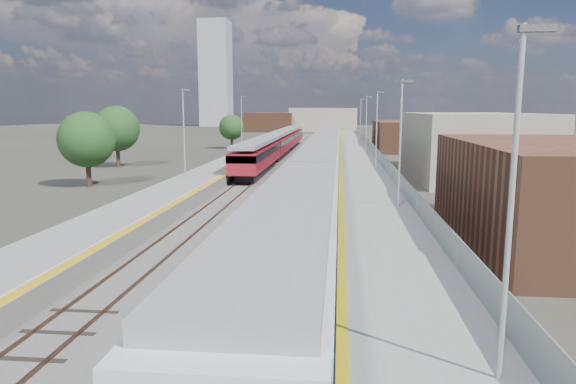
# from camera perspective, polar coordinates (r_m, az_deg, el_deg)

# --- Properties ---
(ground) EXTENTS (320.00, 320.00, 0.00)m
(ground) POSITION_cam_1_polar(r_m,az_deg,el_deg) (59.33, 2.77, 2.61)
(ground) COLOR #47443A
(ground) RESTS_ON ground
(ballast_bed) EXTENTS (10.50, 155.00, 0.06)m
(ballast_bed) POSITION_cam_1_polar(r_m,az_deg,el_deg) (61.96, 0.81, 2.93)
(ballast_bed) COLOR #565451
(ballast_bed) RESTS_ON ground
(tracks) EXTENTS (8.96, 160.00, 0.17)m
(tracks) POSITION_cam_1_polar(r_m,az_deg,el_deg) (63.57, 1.48, 3.16)
(tracks) COLOR #4C3323
(tracks) RESTS_ON ground
(platform_right) EXTENTS (4.70, 155.00, 8.52)m
(platform_right) POSITION_cam_1_polar(r_m,az_deg,el_deg) (61.72, 7.81, 3.30)
(platform_right) COLOR slate
(platform_right) RESTS_ON ground
(platform_left) EXTENTS (4.30, 155.00, 8.52)m
(platform_left) POSITION_cam_1_polar(r_m,az_deg,el_deg) (62.85, -5.39, 3.43)
(platform_left) COLOR slate
(platform_left) RESTS_ON ground
(buildings) EXTENTS (72.00, 185.50, 40.00)m
(buildings) POSITION_cam_1_polar(r_m,az_deg,el_deg) (149.01, -2.47, 10.74)
(buildings) COLOR brown
(buildings) RESTS_ON ground
(green_train) EXTENTS (3.06, 85.13, 3.37)m
(green_train) POSITION_cam_1_polar(r_m,az_deg,el_deg) (48.45, 3.91, 3.93)
(green_train) COLOR black
(green_train) RESTS_ON ground
(red_train) EXTENTS (2.74, 55.60, 3.46)m
(red_train) POSITION_cam_1_polar(r_m,az_deg,el_deg) (72.35, -1.05, 5.45)
(red_train) COLOR black
(red_train) RESTS_ON ground
(tree_a) EXTENTS (4.89, 4.89, 6.63)m
(tree_a) POSITION_cam_1_polar(r_m,az_deg,el_deg) (48.49, -21.48, 5.44)
(tree_a) COLOR #382619
(tree_a) RESTS_ON ground
(tree_b) EXTENTS (5.30, 5.30, 7.19)m
(tree_b) POSITION_cam_1_polar(r_m,az_deg,el_deg) (63.71, -18.51, 6.69)
(tree_b) COLOR #382619
(tree_b) RESTS_ON ground
(tree_c) EXTENTS (4.31, 4.31, 5.84)m
(tree_c) POSITION_cam_1_polar(r_m,az_deg,el_deg) (89.01, -6.29, 7.16)
(tree_c) COLOR #382619
(tree_c) RESTS_ON ground
(tree_d) EXTENTS (4.66, 4.66, 6.32)m
(tree_d) POSITION_cam_1_polar(r_m,az_deg,el_deg) (81.51, 20.50, 6.66)
(tree_d) COLOR #382619
(tree_d) RESTS_ON ground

